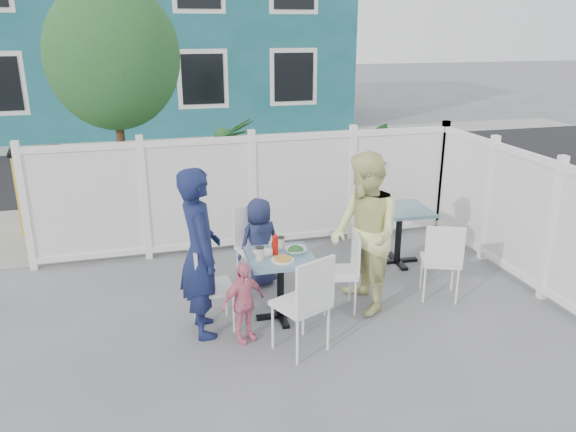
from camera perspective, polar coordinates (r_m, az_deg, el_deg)
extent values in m
plane|color=slate|center=(5.89, 0.44, -11.74)|extent=(80.00, 80.00, 0.00)
cube|color=gray|center=(9.28, -5.87, -0.09)|extent=(24.00, 2.60, 0.01)
cube|color=black|center=(12.81, -8.64, 5.06)|extent=(24.00, 5.00, 0.01)
cube|color=gray|center=(15.83, -10.01, 7.60)|extent=(24.00, 1.60, 0.01)
cube|color=#15525A|center=(18.90, -13.20, 18.32)|extent=(11.00, 6.00, 6.00)
cube|color=black|center=(16.05, -21.46, 12.53)|extent=(1.20, 0.04, 1.40)
cube|color=black|center=(16.14, -6.85, 13.68)|extent=(1.20, 0.04, 1.40)
cube|color=white|center=(7.74, -3.61, 2.45)|extent=(5.80, 0.04, 1.40)
cube|color=white|center=(7.57, -3.72, 7.84)|extent=(5.86, 0.08, 0.08)
cube|color=white|center=(7.99, -3.50, -2.79)|extent=(5.86, 0.08, 0.12)
cube|color=white|center=(7.34, 22.29, 0.13)|extent=(0.04, 3.60, 1.40)
cube|color=white|center=(7.16, 23.01, 5.75)|extent=(0.08, 3.66, 0.08)
cube|color=white|center=(7.60, 21.59, -5.31)|extent=(0.08, 3.66, 0.12)
cylinder|color=#382316|center=(8.38, -16.46, 5.66)|extent=(0.12, 0.12, 2.40)
ellipsoid|color=#174524|center=(8.20, -17.38, 15.23)|extent=(1.80, 1.62, 1.98)
cube|color=gold|center=(9.32, -23.83, 2.28)|extent=(0.69, 0.53, 1.20)
imported|color=#174524|center=(8.36, -5.87, 3.96)|extent=(1.31, 1.31, 1.73)
imported|color=#174524|center=(8.77, 6.27, 3.96)|extent=(1.66, 1.75, 1.53)
cube|color=teal|center=(5.86, -0.78, -4.21)|extent=(0.70, 0.70, 0.04)
cylinder|color=black|center=(6.01, -0.77, -7.28)|extent=(0.08, 0.08, 0.66)
cube|color=black|center=(6.16, -0.75, -10.04)|extent=(0.54, 0.09, 0.04)
cube|color=black|center=(6.16, -0.75, -10.04)|extent=(0.09, 0.54, 0.04)
cube|color=teal|center=(7.38, 11.33, 0.62)|extent=(0.75, 0.75, 0.04)
cylinder|color=black|center=(7.50, 11.15, -2.06)|extent=(0.08, 0.08, 0.70)
cube|color=black|center=(7.63, 10.98, -4.51)|extent=(0.57, 0.11, 0.04)
cube|color=black|center=(7.63, 10.98, -4.51)|extent=(0.11, 0.57, 0.04)
cube|color=white|center=(5.84, -7.62, -7.22)|extent=(0.42, 0.44, 0.04)
cube|color=white|center=(5.71, -9.60, -5.20)|extent=(0.05, 0.42, 0.45)
cylinder|color=white|center=(6.12, -6.29, -8.21)|extent=(0.02, 0.02, 0.45)
cylinder|color=white|center=(5.81, -5.53, -9.74)|extent=(0.02, 0.02, 0.45)
cylinder|color=white|center=(6.07, -9.44, -8.60)|extent=(0.02, 0.02, 0.45)
cylinder|color=white|center=(5.76, -8.85, -10.17)|extent=(0.02, 0.02, 0.45)
cube|color=white|center=(6.18, 5.14, -5.75)|extent=(0.46, 0.47, 0.04)
cube|color=white|center=(6.11, 6.90, -3.64)|extent=(0.11, 0.40, 0.43)
cylinder|color=white|center=(6.10, 3.78, -8.32)|extent=(0.02, 0.02, 0.43)
cylinder|color=white|center=(6.41, 3.40, -6.92)|extent=(0.02, 0.02, 0.43)
cylinder|color=white|center=(6.14, 6.84, -8.20)|extent=(0.02, 0.02, 0.43)
cylinder|color=white|center=(6.45, 6.31, -6.81)|extent=(0.02, 0.02, 0.43)
cube|color=white|center=(6.65, -3.05, -3.48)|extent=(0.52, 0.50, 0.04)
cube|color=white|center=(6.73, -3.78, -0.82)|extent=(0.44, 0.12, 0.48)
cylinder|color=white|center=(6.66, -0.89, -5.62)|extent=(0.03, 0.03, 0.48)
cylinder|color=white|center=(6.52, -3.91, -6.22)|extent=(0.03, 0.03, 0.48)
cylinder|color=white|center=(6.96, -2.18, -4.53)|extent=(0.03, 0.03, 0.48)
cylinder|color=white|center=(6.83, -5.09, -5.08)|extent=(0.03, 0.03, 0.48)
cube|color=white|center=(5.38, 1.28, -8.93)|extent=(0.59, 0.58, 0.04)
cube|color=white|center=(5.13, 2.81, -7.07)|extent=(0.43, 0.22, 0.49)
cylinder|color=white|center=(5.52, -1.56, -11.07)|extent=(0.03, 0.03, 0.49)
cylinder|color=white|center=(5.73, 1.54, -9.85)|extent=(0.03, 0.03, 0.49)
cylinder|color=white|center=(5.27, 0.95, -12.61)|extent=(0.03, 0.03, 0.49)
cylinder|color=white|center=(5.50, 4.10, -11.24)|extent=(0.03, 0.03, 0.49)
cube|color=white|center=(6.64, 15.23, -4.39)|extent=(0.54, 0.53, 0.04)
cube|color=white|center=(6.38, 15.64, -2.98)|extent=(0.40, 0.19, 0.45)
cylinder|color=white|center=(6.86, 13.40, -5.52)|extent=(0.02, 0.02, 0.45)
cylinder|color=white|center=(6.91, 16.38, -5.60)|extent=(0.02, 0.02, 0.45)
cylinder|color=white|center=(6.55, 13.68, -6.74)|extent=(0.02, 0.02, 0.45)
cylinder|color=white|center=(6.61, 16.81, -6.81)|extent=(0.02, 0.02, 0.45)
imported|color=#151C44|center=(5.61, -8.92, -3.72)|extent=(0.46, 0.66, 1.73)
imported|color=#D3D644|center=(6.05, 7.79, -1.83)|extent=(0.67, 0.86, 1.76)
imported|color=#1D2348|center=(6.71, -2.90, -2.68)|extent=(0.61, 0.49, 1.08)
imported|color=pink|center=(5.58, -4.56, -8.74)|extent=(0.53, 0.39, 0.83)
cylinder|color=white|center=(5.73, -0.54, -4.49)|extent=(0.24, 0.24, 0.01)
cylinder|color=white|center=(5.92, -2.52, -3.70)|extent=(0.23, 0.23, 0.02)
imported|color=white|center=(5.91, 0.79, -3.54)|extent=(0.22, 0.22, 0.05)
cylinder|color=beige|center=(5.73, -2.89, -3.87)|extent=(0.09, 0.09, 0.13)
cylinder|color=beige|center=(6.02, -0.75, -2.76)|extent=(0.08, 0.08, 0.12)
cylinder|color=#B51208|center=(5.85, -1.30, -3.03)|extent=(0.06, 0.06, 0.20)
cylinder|color=white|center=(6.04, -1.81, -2.94)|extent=(0.03, 0.03, 0.07)
cylinder|color=black|center=(6.05, -1.54, -2.94)|extent=(0.03, 0.03, 0.07)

